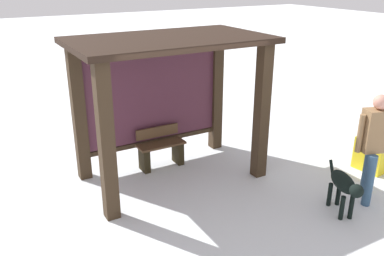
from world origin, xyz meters
TOP-DOWN VIEW (x-y plane):
  - ground_plane at (0.00, 0.00)m, footprint 60.00×60.00m
  - bus_shelter at (0.00, 0.21)m, footprint 3.24×1.92m
  - bench_left_inside at (0.00, 0.46)m, footprint 0.91×0.36m
  - person_walking at (2.42, -2.28)m, footprint 0.60×0.45m
  - dog at (1.71, -2.40)m, footprint 0.46×0.90m
  - grit_bin at (3.54, -1.60)m, footprint 0.75×0.62m

SIDE VIEW (x-z plane):
  - ground_plane at x=0.00m, z-range 0.00..0.00m
  - grit_bin at x=3.54m, z-range 0.00..0.62m
  - bench_left_inside at x=0.00m, z-range -0.04..0.72m
  - dog at x=1.71m, z-range 0.14..0.84m
  - person_walking at x=2.42m, z-range 0.16..1.95m
  - bus_shelter at x=0.00m, z-range 0.53..3.05m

